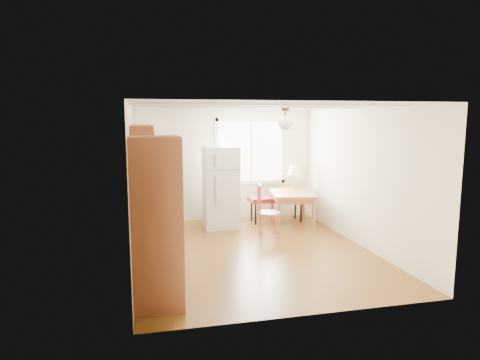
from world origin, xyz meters
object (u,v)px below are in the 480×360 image
object	(u,v)px
bench	(276,199)
chair	(264,207)
dining_table	(292,197)
refrigerator	(221,187)

from	to	relation	value
bench	chair	xyz separation A→B (m)	(-0.63, -1.13, 0.09)
bench	dining_table	distance (m)	0.45
dining_table	chair	world-z (taller)	chair
refrigerator	dining_table	distance (m)	1.55
chair	dining_table	bearing A→B (deg)	48.77
bench	chair	world-z (taller)	chair
bench	dining_table	xyz separation A→B (m)	(0.23, -0.37, 0.11)
bench	chair	distance (m)	1.30
refrigerator	bench	xyz separation A→B (m)	(1.29, 0.16, -0.35)
refrigerator	dining_table	bearing A→B (deg)	-7.10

